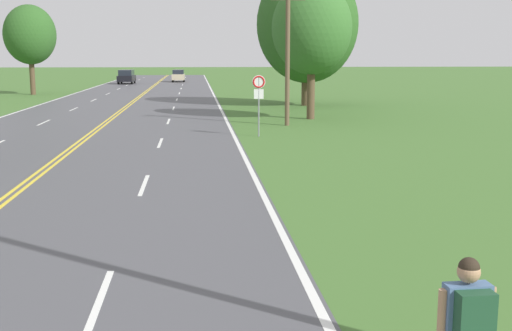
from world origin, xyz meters
TOP-DOWN VIEW (x-y plane):
  - hitchhiker_person at (7.57, 3.94)m, footprint 0.59×0.42m
  - traffic_sign at (7.83, 27.35)m, footprint 0.60×0.10m
  - utility_pole_midground at (9.80, 31.89)m, footprint 1.80×0.24m
  - tree_left_verge at (-10.30, 60.86)m, footprint 4.79×4.79m
  - tree_behind_sign at (13.18, 45.32)m, footprint 7.39×7.39m
  - tree_right_cluster at (11.66, 35.21)m, footprint 4.60×4.60m
  - car_black_suv_approaching at (-3.86, 83.35)m, footprint 2.06×4.50m
  - car_champagne_suv_mid_near at (2.70, 88.94)m, footprint 1.76×4.08m

SIDE VIEW (x-z plane):
  - car_champagne_suv_mid_near at x=2.70m, z-range 0.05..1.73m
  - car_black_suv_approaching at x=-3.86m, z-range 0.06..1.86m
  - hitchhiker_person at x=7.57m, z-range 0.20..1.95m
  - traffic_sign at x=7.83m, z-range 0.72..3.52m
  - utility_pole_midground at x=9.80m, z-range 0.15..7.28m
  - tree_right_cluster at x=11.66m, z-range 1.27..9.15m
  - tree_left_verge at x=-10.30m, z-range 1.39..9.72m
  - tree_behind_sign at x=13.18m, z-range 0.82..10.99m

